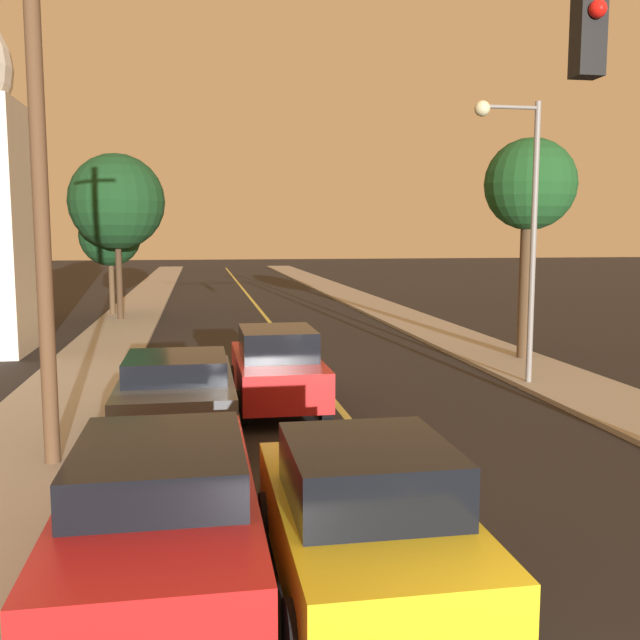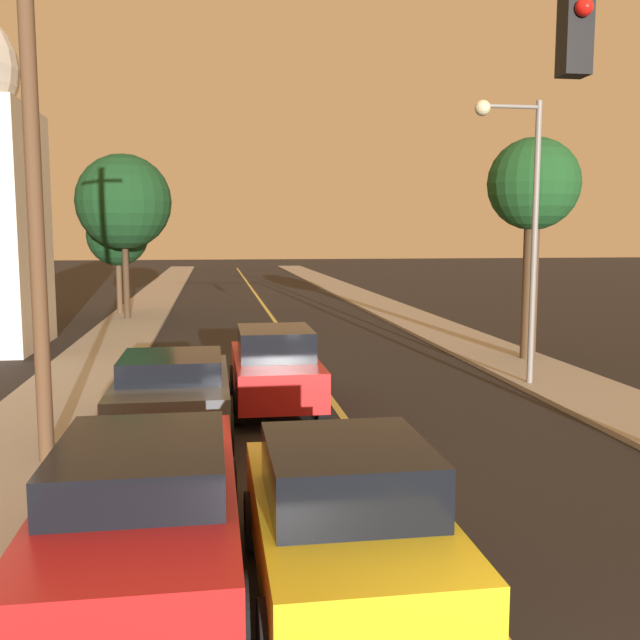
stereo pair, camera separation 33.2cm
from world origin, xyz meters
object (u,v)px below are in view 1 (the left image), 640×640
(car_near_lane_second, at_px, (277,368))
(tree_left_near, at_px, (117,202))
(car_near_lane_front, at_px, (365,520))
(car_outer_lane_front, at_px, (162,506))
(utility_pole_left, at_px, (39,169))
(tree_left_far, at_px, (110,236))
(streetlamp_right, at_px, (520,204))
(tree_right_near, at_px, (530,189))
(car_outer_lane_second, at_px, (177,393))

(car_near_lane_second, height_order, tree_left_near, tree_left_near)
(car_near_lane_front, xyz_separation_m, car_near_lane_second, (0.00, 8.13, 0.02))
(car_outer_lane_front, relative_size, utility_pole_left, 0.58)
(car_outer_lane_front, bearing_deg, tree_left_far, 97.66)
(streetlamp_right, bearing_deg, car_outer_lane_front, -132.86)
(car_near_lane_second, xyz_separation_m, tree_left_far, (-5.42, 17.86, 2.73))
(utility_pole_left, distance_m, tree_left_far, 21.35)
(tree_left_far, bearing_deg, streetlamp_right, -56.12)
(car_near_lane_front, bearing_deg, tree_left_near, 101.46)
(streetlamp_right, bearing_deg, tree_right_near, 60.68)
(car_outer_lane_front, bearing_deg, car_near_lane_second, 74.73)
(car_near_lane_front, bearing_deg, car_outer_lane_second, 108.09)
(car_outer_lane_second, height_order, tree_right_near, tree_right_near)
(utility_pole_left, bearing_deg, car_near_lane_second, 41.08)
(utility_pole_left, relative_size, tree_left_near, 1.27)
(car_near_lane_front, relative_size, car_outer_lane_front, 0.79)
(car_near_lane_second, relative_size, car_outer_lane_second, 1.03)
(car_outer_lane_front, distance_m, tree_right_near, 15.75)
(car_outer_lane_second, bearing_deg, tree_left_far, 99.73)
(car_near_lane_front, height_order, tree_left_far, tree_left_far)
(tree_left_near, distance_m, tree_left_far, 2.43)
(car_near_lane_second, xyz_separation_m, streetlamp_right, (5.85, 1.08, 3.52))
(car_outer_lane_front, relative_size, tree_left_far, 1.04)
(car_outer_lane_front, height_order, tree_right_near, tree_right_near)
(streetlamp_right, distance_m, tree_left_near, 18.35)
(utility_pole_left, xyz_separation_m, tree_left_far, (-1.51, 21.27, -1.04))
(car_outer_lane_second, relative_size, streetlamp_right, 0.63)
(utility_pole_left, relative_size, tree_left_far, 1.80)
(tree_left_near, bearing_deg, tree_right_near, -42.83)
(tree_left_far, distance_m, tree_right_near, 18.89)
(streetlamp_right, relative_size, tree_left_far, 1.36)
(car_outer_lane_front, distance_m, streetlamp_right, 12.11)
(streetlamp_right, relative_size, tree_right_near, 1.06)
(car_near_lane_front, bearing_deg, utility_pole_left, 129.59)
(streetlamp_right, distance_m, utility_pole_left, 10.74)
(car_near_lane_front, bearing_deg, streetlamp_right, 57.57)
(car_near_lane_front, xyz_separation_m, streetlamp_right, (5.85, 9.21, 3.54))
(streetlamp_right, height_order, tree_left_near, tree_left_near)
(car_outer_lane_front, distance_m, tree_left_near, 23.90)
(tree_left_near, relative_size, tree_right_near, 1.10)
(streetlamp_right, height_order, tree_right_near, streetlamp_right)
(car_outer_lane_front, xyz_separation_m, streetlamp_right, (7.87, 8.48, 3.54))
(streetlamp_right, xyz_separation_m, utility_pole_left, (-9.76, -4.48, 0.25))
(car_outer_lane_second, relative_size, tree_right_near, 0.67)
(car_outer_lane_front, xyz_separation_m, car_outer_lane_second, (0.00, 5.46, -0.01))
(car_near_lane_front, relative_size, tree_left_near, 0.58)
(car_near_lane_second, bearing_deg, tree_left_far, 106.88)
(tree_left_far, relative_size, tree_right_near, 0.78)
(car_near_lane_front, height_order, streetlamp_right, streetlamp_right)
(car_near_lane_front, relative_size, car_near_lane_second, 0.93)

